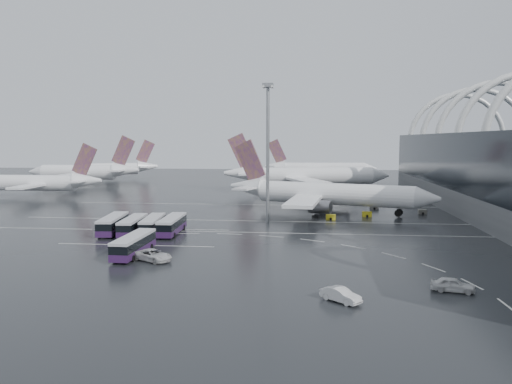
# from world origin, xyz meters

# --- Properties ---
(ground) EXTENTS (420.00, 420.00, 0.00)m
(ground) POSITION_xyz_m (0.00, 0.00, 0.00)
(ground) COLOR black
(ground) RESTS_ON ground
(lane_marking_near) EXTENTS (120.00, 0.25, 0.01)m
(lane_marking_near) POSITION_xyz_m (0.00, -2.00, 0.01)
(lane_marking_near) COLOR silver
(lane_marking_near) RESTS_ON ground
(lane_marking_mid) EXTENTS (120.00, 0.25, 0.01)m
(lane_marking_mid) POSITION_xyz_m (0.00, 12.00, 0.01)
(lane_marking_mid) COLOR silver
(lane_marking_mid) RESTS_ON ground
(lane_marking_far) EXTENTS (120.00, 0.25, 0.01)m
(lane_marking_far) POSITION_xyz_m (0.00, 40.00, 0.01)
(lane_marking_far) COLOR silver
(lane_marking_far) RESTS_ON ground
(bus_bay_line_south) EXTENTS (28.00, 0.25, 0.01)m
(bus_bay_line_south) POSITION_xyz_m (-24.00, -16.00, 0.01)
(bus_bay_line_south) COLOR silver
(bus_bay_line_south) RESTS_ON ground
(bus_bay_line_north) EXTENTS (28.00, 0.25, 0.01)m
(bus_bay_line_north) POSITION_xyz_m (-24.00, 0.00, 0.01)
(bus_bay_line_north) COLOR silver
(bus_bay_line_north) RESTS_ON ground
(airliner_main) EXTENTS (52.96, 45.91, 18.41)m
(airliner_main) POSITION_xyz_m (9.82, 27.33, 4.61)
(airliner_main) COLOR white
(airliner_main) RESTS_ON ground
(airliner_gate_b) EXTENTS (59.71, 53.15, 20.74)m
(airliner_gate_b) POSITION_xyz_m (4.48, 80.76, 5.19)
(airliner_gate_b) COLOR white
(airliner_gate_b) RESTS_ON ground
(airliner_gate_c) EXTENTS (52.47, 48.31, 18.69)m
(airliner_gate_c) POSITION_xyz_m (10.70, 136.95, 4.67)
(airliner_gate_c) COLOR white
(airliner_gate_c) RESTS_ON ground
(jet_remote_west) EXTENTS (39.63, 31.88, 17.32)m
(jet_remote_west) POSITION_xyz_m (-78.50, 52.57, 4.47)
(jet_remote_west) COLOR white
(jet_remote_west) RESTS_ON ground
(jet_remote_mid) EXTENTS (45.94, 36.94, 20.11)m
(jet_remote_mid) POSITION_xyz_m (-83.68, 94.14, 5.19)
(jet_remote_mid) COLOR white
(jet_remote_mid) RESTS_ON ground
(jet_remote_far) EXTENTS (40.83, 33.31, 18.46)m
(jet_remote_far) POSITION_xyz_m (-84.10, 124.44, 4.77)
(jet_remote_far) COLOR white
(jet_remote_far) RESTS_ON ground
(bus_row_near_a) EXTENTS (4.64, 13.77, 3.32)m
(bus_row_near_a) POSITION_xyz_m (-32.25, -5.28, 1.83)
(bus_row_near_a) COLOR #29123A
(bus_row_near_a) RESTS_ON ground
(bus_row_near_b) EXTENTS (3.91, 12.96, 3.14)m
(bus_row_near_b) POSITION_xyz_m (-28.03, -5.81, 1.73)
(bus_row_near_b) COLOR #29123A
(bus_row_near_b) RESTS_ON ground
(bus_row_near_c) EXTENTS (4.09, 12.83, 3.10)m
(bus_row_near_c) POSITION_xyz_m (-24.48, -4.43, 1.71)
(bus_row_near_c) COLOR #29123A
(bus_row_near_c) RESTS_ON ground
(bus_row_near_d) EXTENTS (3.53, 13.41, 3.28)m
(bus_row_near_d) POSITION_xyz_m (-20.47, -4.83, 1.80)
(bus_row_near_d) COLOR #29123A
(bus_row_near_d) RESTS_ON ground
(bus_row_far_b) EXTENTS (3.32, 13.10, 3.21)m
(bus_row_far_b) POSITION_xyz_m (-21.51, -23.37, 1.76)
(bus_row_far_b) COLOR #29123A
(bus_row_far_b) RESTS_ON ground
(van_curve_a) EXTENTS (7.01, 5.60, 1.77)m
(van_curve_a) POSITION_xyz_m (-17.37, -26.78, 0.89)
(van_curve_a) COLOR silver
(van_curve_a) RESTS_ON ground
(van_curve_b) EXTENTS (5.43, 3.11, 1.74)m
(van_curve_b) POSITION_xyz_m (23.46, -37.93, 0.87)
(van_curve_b) COLOR silver
(van_curve_b) RESTS_ON ground
(van_curve_c) EXTENTS (4.81, 4.48, 1.61)m
(van_curve_c) POSITION_xyz_m (9.72, -43.14, 0.80)
(van_curve_c) COLOR silver
(van_curve_c) RESTS_ON ground
(floodlight_mast) EXTENTS (2.33, 2.33, 30.42)m
(floodlight_mast) POSITION_xyz_m (-2.95, 10.53, 19.13)
(floodlight_mast) COLOR gray
(floodlight_mast) RESTS_ON ground
(gse_cart_belly_a) EXTENTS (2.19, 1.30, 1.20)m
(gse_cart_belly_a) POSITION_xyz_m (19.97, 21.04, 0.60)
(gse_cart_belly_a) COLOR gold
(gse_cart_belly_a) RESTS_ON ground
(gse_cart_belly_b) EXTENTS (2.19, 1.30, 1.20)m
(gse_cart_belly_b) POSITION_xyz_m (23.38, 34.29, 0.60)
(gse_cart_belly_b) COLOR slate
(gse_cart_belly_b) RESTS_ON ground
(gse_cart_belly_c) EXTENTS (2.17, 1.28, 1.19)m
(gse_cart_belly_c) POSITION_xyz_m (11.17, 15.73, 0.59)
(gse_cart_belly_c) COLOR gold
(gse_cart_belly_c) RESTS_ON ground
(gse_cart_belly_d) EXTENTS (2.02, 1.20, 1.10)m
(gse_cart_belly_d) POSITION_xyz_m (34.16, 26.91, 0.55)
(gse_cart_belly_d) COLOR slate
(gse_cart_belly_d) RESTS_ON ground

